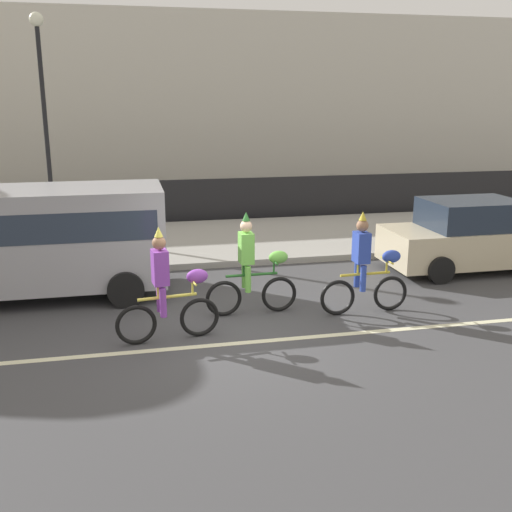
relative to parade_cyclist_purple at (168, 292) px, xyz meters
name	(u,v)px	position (x,y,z in m)	size (l,w,h in m)	color
ground_plane	(225,333)	(0.95, 0.11, -0.84)	(80.00, 80.00, 0.00)	#424244
road_centre_line	(230,344)	(0.95, -0.39, -0.84)	(36.00, 0.14, 0.01)	beige
sidewalk_curb	(186,242)	(0.95, 6.61, -0.77)	(60.00, 5.00, 0.15)	#9E9B93
fence_line	(176,202)	(0.95, 9.51, -0.14)	(40.00, 0.08, 1.40)	black
building_backdrop	(193,106)	(2.53, 18.11, 2.70)	(28.00, 8.00, 7.08)	beige
parade_cyclist_purple	(168,292)	(0.00, 0.00, 0.00)	(1.71, 0.51, 1.92)	black
parade_cyclist_lime	(252,270)	(1.60, 0.95, 0.00)	(1.72, 0.50, 1.92)	black
parade_cyclist_cobalt	(366,269)	(3.64, 0.55, 0.00)	(1.72, 0.50, 1.92)	black
parked_van_grey	(38,234)	(-2.31, 2.81, 0.44)	(5.00, 2.22, 2.18)	#99999E
parked_car_beige	(472,237)	(7.18, 2.78, -0.06)	(4.10, 1.92, 1.64)	beige
street_lamp_post	(43,94)	(-2.59, 7.84, 3.15)	(0.36, 0.36, 5.86)	black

